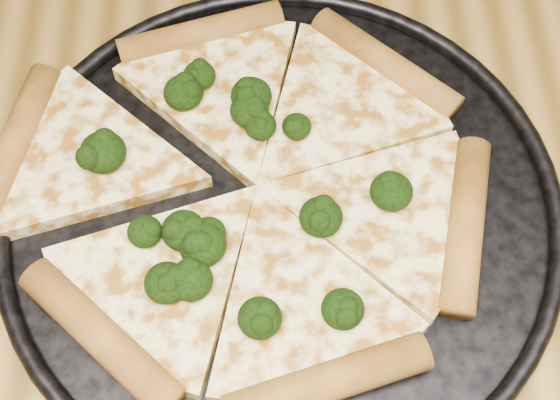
{
  "coord_description": "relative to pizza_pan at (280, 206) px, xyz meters",
  "views": [
    {
      "loc": [
        -0.01,
        -0.14,
        1.22
      ],
      "look_at": [
        -0.01,
        0.11,
        0.77
      ],
      "focal_mm": 50.05,
      "sensor_mm": 36.0,
      "label": 1
    }
  ],
  "objects": [
    {
      "name": "pizza_pan",
      "position": [
        0.0,
        0.0,
        0.0
      ],
      "size": [
        0.39,
        0.39,
        0.02
      ],
      "color": "black",
      "rests_on": "dining_table"
    },
    {
      "name": "pizza",
      "position": [
        -0.02,
        0.01,
        0.01
      ],
      "size": [
        0.36,
        0.33,
        0.02
      ],
      "rotation": [
        0.0,
        0.0,
        0.29
      ],
      "color": "#FFF59C",
      "rests_on": "pizza_pan"
    },
    {
      "name": "broccoli_florets",
      "position": [
        -0.03,
        -0.0,
        0.02
      ],
      "size": [
        0.22,
        0.21,
        0.02
      ],
      "color": "black",
      "rests_on": "pizza"
    }
  ]
}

